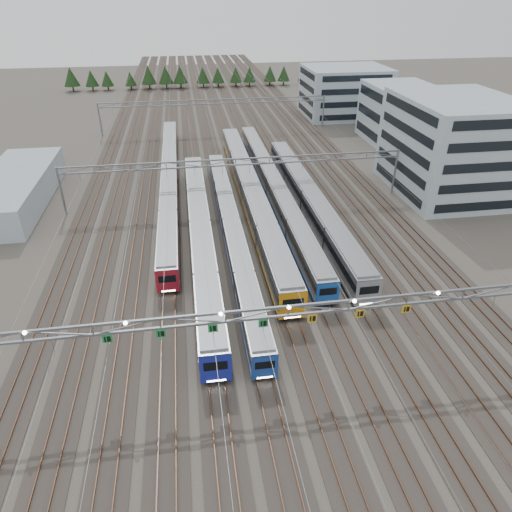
{
  "coord_description": "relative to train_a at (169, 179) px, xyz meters",
  "views": [
    {
      "loc": [
        -7.8,
        -31.41,
        32.25
      ],
      "look_at": [
        -0.37,
        16.16,
        3.5
      ],
      "focal_mm": 32.0,
      "sensor_mm": 36.0,
      "label": 1
    }
  ],
  "objects": [
    {
      "name": "gantry_near",
      "position": [
        11.2,
        -48.05,
        5.04
      ],
      "size": [
        56.36,
        0.61,
        8.08
      ],
      "color": "slate",
      "rests_on": "ground"
    },
    {
      "name": "depot_bldg_north",
      "position": [
        48.33,
        47.8,
        4.44
      ],
      "size": [
        22.0,
        18.0,
        12.99
      ],
      "primitive_type": "cube",
      "color": "#97AEB5",
      "rests_on": "ground"
    },
    {
      "name": "depot_bldg_south",
      "position": [
        48.97,
        -8.11,
        6.08
      ],
      "size": [
        18.0,
        22.0,
        16.27
      ],
      "primitive_type": "cube",
      "color": "#97AEB5",
      "rests_on": "ground"
    },
    {
      "name": "train_f",
      "position": [
        22.5,
        -13.86,
        0.21
      ],
      "size": [
        3.09,
        52.14,
        4.02
      ],
      "color": "black",
      "rests_on": "ground"
    },
    {
      "name": "train_d",
      "position": [
        13.5,
        -8.8,
        0.26
      ],
      "size": [
        3.16,
        64.42,
        4.12
      ],
      "color": "black",
      "rests_on": "ground"
    },
    {
      "name": "gantry_far",
      "position": [
        11.25,
        37.07,
        4.34
      ],
      "size": [
        56.36,
        0.36,
        8.0
      ],
      "color": "slate",
      "rests_on": "ground"
    },
    {
      "name": "train_e",
      "position": [
        18.0,
        -6.43,
        -0.01
      ],
      "size": [
        2.75,
        65.33,
        3.58
      ],
      "color": "black",
      "rests_on": "ground"
    },
    {
      "name": "track_bed",
      "position": [
        11.25,
        52.07,
        -0.56
      ],
      "size": [
        54.0,
        260.0,
        5.42
      ],
      "color": "#2D2823",
      "rests_on": "ground"
    },
    {
      "name": "train_c",
      "position": [
        9.0,
        -20.57,
        -0.15
      ],
      "size": [
        2.54,
        57.27,
        3.3
      ],
      "color": "black",
      "rests_on": "ground"
    },
    {
      "name": "treeline",
      "position": [
        16.65,
        95.02,
        2.18
      ],
      "size": [
        106.4,
        5.6,
        7.02
      ],
      "color": "#332114",
      "rests_on": "ground"
    },
    {
      "name": "ground",
      "position": [
        11.25,
        -47.93,
        -2.05
      ],
      "size": [
        400.0,
        400.0,
        0.0
      ],
      "primitive_type": "plane",
      "color": "#47423A",
      "rests_on": "ground"
    },
    {
      "name": "gantry_mid",
      "position": [
        11.25,
        -7.93,
        4.34
      ],
      "size": [
        56.36,
        0.36,
        8.0
      ],
      "color": "slate",
      "rests_on": "ground"
    },
    {
      "name": "train_a",
      "position": [
        0.0,
        0.0,
        0.0
      ],
      "size": [
        2.77,
        67.47,
        3.6
      ],
      "color": "black",
      "rests_on": "ground"
    },
    {
      "name": "depot_bldg_mid",
      "position": [
        53.02,
        22.94,
        4.34
      ],
      "size": [
        14.0,
        16.0,
        12.78
      ],
      "primitive_type": "cube",
      "color": "#97AEB5",
      "rests_on": "ground"
    },
    {
      "name": "west_shed",
      "position": [
        -25.67,
        -2.02,
        0.41
      ],
      "size": [
        10.0,
        30.0,
        4.92
      ],
      "primitive_type": "cube",
      "color": "#97AEB5",
      "rests_on": "ground"
    },
    {
      "name": "train_b",
      "position": [
        4.5,
        -21.7,
        0.14
      ],
      "size": [
        2.97,
        54.59,
        3.88
      ],
      "color": "black",
      "rests_on": "ground"
    }
  ]
}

